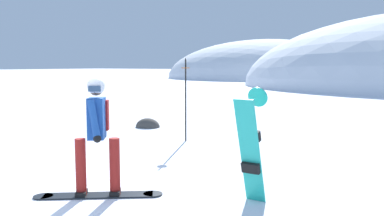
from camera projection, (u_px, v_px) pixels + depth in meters
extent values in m
plane|color=white|center=(71.00, 192.00, 6.23)|extent=(300.00, 300.00, 0.00)
ellipsoid|color=silver|center=(267.00, 78.00, 58.88)|extent=(28.58, 25.72, 10.83)
cube|color=black|center=(98.00, 195.00, 6.03)|extent=(1.42, 1.15, 0.02)
cylinder|color=black|center=(153.00, 194.00, 6.08)|extent=(0.28, 0.28, 0.02)
cylinder|color=black|center=(43.00, 197.00, 5.97)|extent=(0.28, 0.28, 0.02)
cube|color=black|center=(115.00, 192.00, 6.04)|extent=(0.26, 0.29, 0.06)
cube|color=black|center=(82.00, 193.00, 6.00)|extent=(0.26, 0.29, 0.06)
cylinder|color=maroon|center=(115.00, 166.00, 6.00)|extent=(0.15, 0.15, 0.82)
cylinder|color=maroon|center=(81.00, 167.00, 5.97)|extent=(0.15, 0.15, 0.82)
cube|color=#1E4C9E|center=(97.00, 118.00, 5.91)|extent=(0.39, 0.42, 0.58)
cylinder|color=#1E4C9E|center=(99.00, 116.00, 6.14)|extent=(0.20, 0.19, 0.57)
cylinder|color=#1E4C9E|center=(94.00, 120.00, 5.68)|extent=(0.20, 0.19, 0.57)
sphere|color=black|center=(102.00, 133.00, 6.19)|extent=(0.11, 0.11, 0.11)
sphere|color=black|center=(97.00, 139.00, 5.69)|extent=(0.11, 0.11, 0.11)
cube|color=maroon|center=(99.00, 115.00, 6.11)|extent=(0.33, 0.31, 0.44)
cube|color=maroon|center=(100.00, 120.00, 6.21)|extent=(0.20, 0.17, 0.20)
sphere|color=#9E7051|center=(96.00, 88.00, 5.87)|extent=(0.21, 0.21, 0.21)
sphere|color=silver|center=(96.00, 86.00, 5.86)|extent=(0.25, 0.25, 0.25)
cube|color=navy|center=(94.00, 89.00, 5.74)|extent=(0.15, 0.12, 0.08)
cube|color=#23B7A3|center=(250.00, 152.00, 5.58)|extent=(0.28, 0.48, 1.46)
cylinder|color=#23B7A3|center=(258.00, 97.00, 5.70)|extent=(0.28, 0.11, 0.27)
cube|color=black|center=(251.00, 136.00, 5.58)|extent=(0.25, 0.11, 0.15)
cube|color=black|center=(251.00, 168.00, 5.63)|extent=(0.25, 0.11, 0.15)
cylinder|color=black|center=(186.00, 101.00, 10.29)|extent=(0.04, 0.04, 1.99)
cylinder|color=orange|center=(186.00, 68.00, 10.20)|extent=(0.20, 0.20, 0.02)
cone|color=black|center=(186.00, 59.00, 10.18)|extent=(0.04, 0.04, 0.08)
ellipsoid|color=#4C4742|center=(148.00, 127.00, 12.71)|extent=(0.77, 0.66, 0.54)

